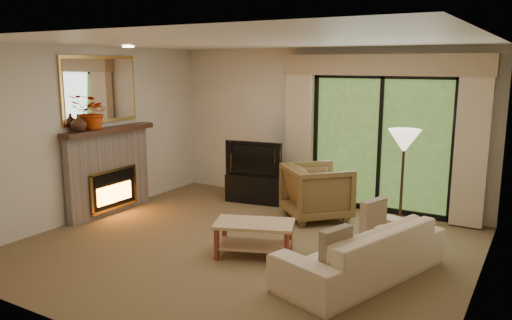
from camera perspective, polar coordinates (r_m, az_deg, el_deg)
The scene contains 22 objects.
floor at distance 6.58m, azimuth -1.35°, elevation -9.88°, with size 5.50×5.50×0.00m, color brown.
ceiling at distance 6.15m, azimuth -1.46°, elevation 13.37°, with size 5.50×5.50×0.00m, color white.
wall_back at distance 8.44m, azimuth 7.65°, elevation 3.79°, with size 5.00×5.00×0.00m, color beige.
wall_front at distance 4.37m, azimuth -19.09°, elevation -3.46°, with size 5.00×5.00×0.00m, color beige.
wall_left at distance 8.02m, azimuth -18.32°, elevation 2.96°, with size 5.00×5.00×0.00m, color beige.
wall_right at distance 5.34m, azimuth 24.50°, elevation -1.29°, with size 5.00×5.00×0.00m, color beige.
fireplace at distance 8.17m, azimuth -16.46°, elevation -1.18°, with size 0.24×1.70×1.37m, color slate, non-canonical shape.
mirror at distance 8.07m, azimuth -17.36°, elevation 7.70°, with size 0.07×1.45×1.02m, color gold, non-canonical shape.
sliding_door at distance 8.08m, azimuth 14.01°, elevation 1.81°, with size 2.26×0.10×2.16m, color black, non-canonical shape.
curtain_left at distance 8.45m, azimuth 5.02°, elevation 3.17°, with size 0.45×0.18×2.35m, color #C6AB8B.
curtain_right at distance 7.69m, azimuth 23.46°, elevation 1.53°, with size 0.45×0.18×2.35m, color #C6AB8B.
cornice at distance 7.90m, azimuth 14.23°, elevation 10.49°, with size 3.20×0.24×0.32m, color #A18463.
media_console at distance 8.59m, azimuth -0.06°, elevation -3.18°, with size 0.96×0.43×0.48m, color black.
tv at distance 8.47m, azimuth -0.06°, elevation 0.29°, with size 1.00×0.13×0.58m, color black.
armchair at distance 7.67m, azimuth 6.98°, elevation -3.61°, with size 0.89×0.92×0.84m, color brown.
sofa at distance 5.73m, azimuth 11.99°, elevation -10.06°, with size 2.11×0.82×0.62m, color beige.
pillow_near at distance 5.14m, azimuth 9.10°, elevation -9.84°, with size 0.11×0.40×0.40m, color #513828.
pillow_far at distance 6.23m, azimuth 13.26°, elevation -6.25°, with size 0.11×0.40×0.40m, color #513828.
coffee_table at distance 6.22m, azimuth -0.20°, elevation -9.02°, with size 0.96×0.53×0.43m, color tan, non-canonical shape.
floor_lamp at distance 6.68m, azimuth 16.30°, elevation -3.14°, with size 0.41×0.41×1.53m, color #FFF3CE, non-canonical shape.
vase at distance 7.68m, azimuth -19.62°, elevation 4.02°, with size 0.24×0.24×0.25m, color #391F12.
branches at distance 7.86m, azimuth -17.98°, elevation 5.22°, with size 0.46×0.40×0.51m, color #CC3F0C.
Camera 1 is at (3.26, -5.21, 2.35)m, focal length 35.00 mm.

